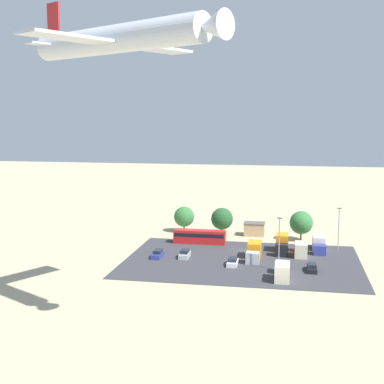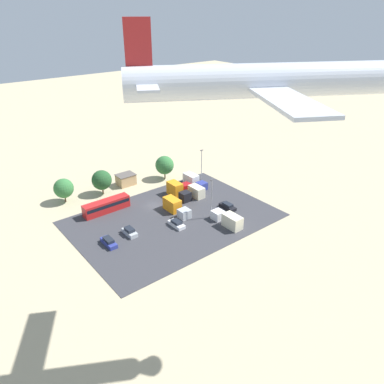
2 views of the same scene
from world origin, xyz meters
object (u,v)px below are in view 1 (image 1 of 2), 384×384
object	(u,v)px
parked_car_3	(312,268)
parked_truck_1	(282,244)
parked_car_1	(158,254)
parked_car_0	(185,254)
bus	(200,236)
parked_truck_4	(282,271)
parked_truck_3	(319,244)
parked_car_2	(233,262)
parked_truck_0	(301,249)
airplane	(122,38)
shed_building	(254,229)
parked_truck_2	(254,252)

from	to	relation	value
parked_car_3	parked_truck_1	world-z (taller)	parked_truck_1
parked_car_1	parked_truck_1	size ratio (longest dim) A/B	0.62
parked_car_0	parked_truck_1	bearing A→B (deg)	22.68
bus	parked_truck_4	size ratio (longest dim) A/B	1.39
parked_truck_1	parked_truck_3	xyz separation A→B (m)	(-7.73, -2.75, -0.32)
parked_car_1	parked_car_2	distance (m)	15.83
parked_truck_0	airplane	size ratio (longest dim) A/B	0.27
parked_car_2	parked_car_3	bearing A→B (deg)	175.11
shed_building	parked_car_1	bearing A→B (deg)	53.21
parked_car_0	parked_car_3	bearing A→B (deg)	-11.12
parked_car_0	parked_truck_2	xyz separation A→B (m)	(-13.84, -1.69, 0.75)
parked_truck_2	parked_truck_3	xyz separation A→B (m)	(-13.14, -9.11, -0.11)
parked_truck_0	airplane	distance (m)	61.35
parked_truck_0	parked_truck_4	xyz separation A→B (m)	(3.44, 16.89, 0.06)
parked_car_0	airplane	xyz separation A→B (m)	(0.66, 36.69, 37.40)
parked_car_3	parked_truck_0	size ratio (longest dim) A/B	0.58
parked_truck_4	airplane	world-z (taller)	airplane
parked_car_0	airplane	bearing A→B (deg)	-91.03
bus	parked_truck_3	size ratio (longest dim) A/B	1.44
parked_car_2	parked_truck_4	xyz separation A→B (m)	(-9.55, 6.97, 0.79)
shed_building	bus	distance (m)	15.69
shed_building	parked_truck_0	bearing A→B (deg)	122.29
parked_car_1	parked_truck_1	distance (m)	26.19
parked_truck_2	parked_car_1	bearing A→B (deg)	7.00
bus	parked_car_0	size ratio (longest dim) A/B	2.78
parked_truck_2	parked_truck_3	distance (m)	15.99
parked_car_0	parked_car_3	size ratio (longest dim) A/B	0.90
parked_truck_1	parked_truck_2	bearing A→B (deg)	49.56
parked_car_3	parked_truck_1	distance (m)	14.21
parked_car_1	airplane	size ratio (longest dim) A/B	0.16
parked_car_0	parked_truck_2	size ratio (longest dim) A/B	0.50
shed_building	parked_truck_3	bearing A→B (deg)	139.56
parked_car_0	parked_truck_1	distance (m)	20.89
parked_car_3	parked_truck_2	xyz separation A→B (m)	(11.16, -6.60, 0.84)
parked_truck_0	parked_truck_3	world-z (taller)	parked_truck_3
parked_truck_0	shed_building	bearing A→B (deg)	122.29
bus	parked_truck_2	bearing A→B (deg)	49.98
shed_building	airplane	xyz separation A→B (m)	(13.09, 59.88, 36.60)
parked_car_3	parked_car_2	bearing A→B (deg)	175.11
parked_truck_0	parked_truck_3	distance (m)	5.94
parked_truck_2	parked_truck_1	bearing A→B (deg)	-130.44
parked_truck_2	bus	bearing A→B (deg)	-40.02
parked_car_1	parked_car_2	xyz separation A→B (m)	(-15.55, 2.97, -0.06)
parked_car_0	parked_truck_1	size ratio (longest dim) A/B	0.54
parked_car_2	parked_truck_0	xyz separation A→B (m)	(-12.99, -9.92, 0.73)
parked_truck_1	airplane	xyz separation A→B (m)	(19.91, 44.73, 36.44)
parked_car_1	parked_car_3	xyz separation A→B (m)	(-30.42, 4.24, -0.06)
airplane	parked_car_0	bearing A→B (deg)	-151.37
bus	parked_truck_0	distance (m)	23.05
parked_truck_4	parked_car_1	bearing A→B (deg)	158.40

